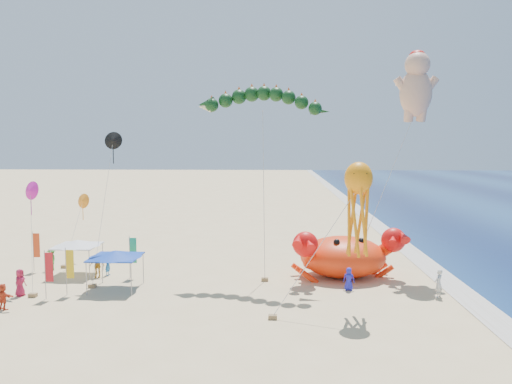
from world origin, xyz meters
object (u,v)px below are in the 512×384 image
octopus_kite (358,202)px  crab_inflatable (343,255)px  canopy_blue (116,254)px  cherub_kite (416,84)px  dragon_kite (261,104)px  canopy_white (77,243)px

octopus_kite → crab_inflatable: bearing=88.0°
octopus_kite → canopy_blue: (-15.80, 4.06, -4.16)m
cherub_kite → canopy_blue: (-21.79, -6.30, -12.14)m
crab_inflatable → octopus_kite: 9.24m
dragon_kite → canopy_blue: bearing=-160.0°
octopus_kite → canopy_blue: 16.83m
octopus_kite → cherub_kite: bearing=59.9°
dragon_kite → octopus_kite: bearing=-52.3°
crab_inflatable → canopy_white: bearing=-179.7°
crab_inflatable → canopy_blue: (-16.07, -3.76, 0.77)m
cherub_kite → canopy_blue: cherub_kite is taller
crab_inflatable → cherub_kite: size_ratio=0.51×
cherub_kite → canopy_blue: size_ratio=4.82×
crab_inflatable → cherub_kite: bearing=23.9°
octopus_kite → canopy_white: 21.80m
canopy_blue → cherub_kite: bearing=16.1°
crab_inflatable → cherub_kite: cherub_kite is taller
canopy_white → dragon_kite: bearing=-0.3°
canopy_white → canopy_blue: bearing=-41.4°
cherub_kite → octopus_kite: cherub_kite is taller
cherub_kite → canopy_white: cherub_kite is taller
crab_inflatable → canopy_white: crab_inflatable is taller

